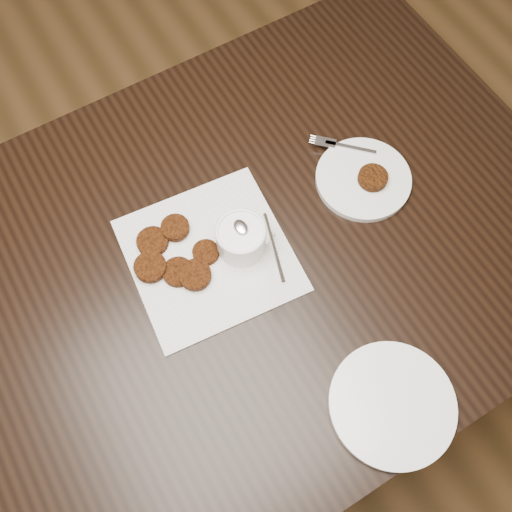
{
  "coord_description": "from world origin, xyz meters",
  "views": [
    {
      "loc": [
        -0.07,
        -0.33,
        1.74
      ],
      "look_at": [
        0.14,
        0.03,
        0.8
      ],
      "focal_mm": 39.11,
      "sensor_mm": 36.0,
      "label": 1
    }
  ],
  "objects_px": {
    "plate_with_patty": "(364,177)",
    "napkin": "(209,255)",
    "table": "(222,325)",
    "plate_empty": "(392,405)",
    "sauce_ramekin": "(241,231)"
  },
  "relations": [
    {
      "from": "sauce_ramekin",
      "to": "plate_with_patty",
      "type": "height_order",
      "value": "sauce_ramekin"
    },
    {
      "from": "table",
      "to": "sauce_ramekin",
      "type": "xyz_separation_m",
      "value": [
        0.07,
        0.01,
        0.44
      ]
    },
    {
      "from": "table",
      "to": "plate_empty",
      "type": "bearing_deg",
      "value": -69.71
    },
    {
      "from": "napkin",
      "to": "plate_empty",
      "type": "height_order",
      "value": "plate_empty"
    },
    {
      "from": "napkin",
      "to": "plate_with_patty",
      "type": "bearing_deg",
      "value": -2.22
    },
    {
      "from": "napkin",
      "to": "sauce_ramekin",
      "type": "relative_size",
      "value": 2.29
    },
    {
      "from": "sauce_ramekin",
      "to": "napkin",
      "type": "bearing_deg",
      "value": 166.47
    },
    {
      "from": "table",
      "to": "plate_empty",
      "type": "xyz_separation_m",
      "value": [
        0.14,
        -0.39,
        0.38
      ]
    },
    {
      "from": "table",
      "to": "plate_with_patty",
      "type": "height_order",
      "value": "plate_with_patty"
    },
    {
      "from": "table",
      "to": "sauce_ramekin",
      "type": "distance_m",
      "value": 0.45
    },
    {
      "from": "table",
      "to": "plate_with_patty",
      "type": "relative_size",
      "value": 7.67
    },
    {
      "from": "table",
      "to": "sauce_ramekin",
      "type": "relative_size",
      "value": 11.41
    },
    {
      "from": "plate_with_patty",
      "to": "napkin",
      "type": "bearing_deg",
      "value": 177.78
    },
    {
      "from": "sauce_ramekin",
      "to": "plate_empty",
      "type": "xyz_separation_m",
      "value": [
        0.07,
        -0.4,
        -0.06
      ]
    },
    {
      "from": "napkin",
      "to": "sauce_ramekin",
      "type": "xyz_separation_m",
      "value": [
        0.06,
        -0.02,
        0.07
      ]
    }
  ]
}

